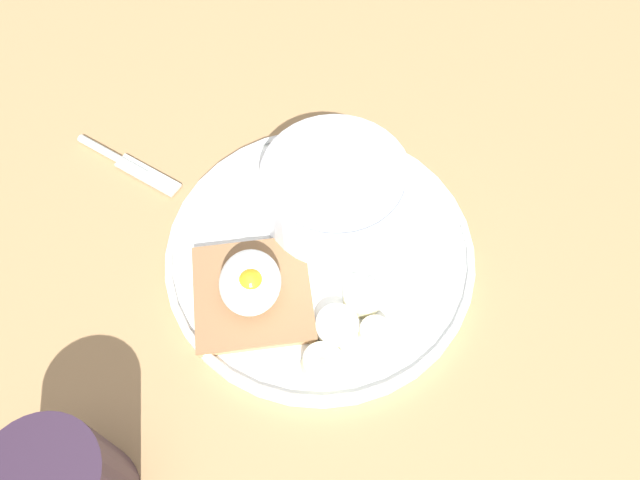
{
  "coord_description": "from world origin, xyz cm",
  "views": [
    {
      "loc": [
        26.7,
        -0.53,
        51.41
      ],
      "look_at": [
        0.0,
        0.0,
        5.0
      ],
      "focal_mm": 35.0,
      "sensor_mm": 36.0,
      "label": 1
    }
  ],
  "objects_px": {
    "toast_slice": "(253,294)",
    "banana_slice_left": "(375,333)",
    "oatmeal_bowl": "(335,193)",
    "banana_slice_front": "(363,298)",
    "banana_slice_right": "(326,364)",
    "poached_egg": "(250,282)",
    "knife": "(126,163)",
    "banana_slice_back": "(337,326)"
  },
  "relations": [
    {
      "from": "toast_slice",
      "to": "banana_slice_right",
      "type": "relative_size",
      "value": 2.36
    },
    {
      "from": "banana_slice_front",
      "to": "poached_egg",
      "type": "bearing_deg",
      "value": -93.37
    },
    {
      "from": "oatmeal_bowl",
      "to": "banana_slice_front",
      "type": "distance_m",
      "value": 0.1
    },
    {
      "from": "toast_slice",
      "to": "banana_slice_left",
      "type": "relative_size",
      "value": 3.64
    },
    {
      "from": "poached_egg",
      "to": "knife",
      "type": "height_order",
      "value": "poached_egg"
    },
    {
      "from": "banana_slice_left",
      "to": "knife",
      "type": "height_order",
      "value": "banana_slice_left"
    },
    {
      "from": "banana_slice_back",
      "to": "knife",
      "type": "bearing_deg",
      "value": -131.95
    },
    {
      "from": "toast_slice",
      "to": "banana_slice_left",
      "type": "xyz_separation_m",
      "value": [
        0.04,
        0.1,
        0.0
      ]
    },
    {
      "from": "banana_slice_back",
      "to": "knife",
      "type": "distance_m",
      "value": 0.27
    },
    {
      "from": "poached_egg",
      "to": "banana_slice_left",
      "type": "xyz_separation_m",
      "value": [
        0.04,
        0.1,
        -0.02
      ]
    },
    {
      "from": "banana_slice_back",
      "to": "banana_slice_left",
      "type": "bearing_deg",
      "value": 78.51
    },
    {
      "from": "oatmeal_bowl",
      "to": "banana_slice_back",
      "type": "xyz_separation_m",
      "value": [
        0.11,
        -0.0,
        -0.02
      ]
    },
    {
      "from": "banana_slice_front",
      "to": "banana_slice_back",
      "type": "distance_m",
      "value": 0.03
    },
    {
      "from": "banana_slice_right",
      "to": "banana_slice_left",
      "type": "bearing_deg",
      "value": 122.46
    },
    {
      "from": "banana_slice_right",
      "to": "banana_slice_back",
      "type": "bearing_deg",
      "value": 163.66
    },
    {
      "from": "toast_slice",
      "to": "banana_slice_left",
      "type": "bearing_deg",
      "value": 69.89
    },
    {
      "from": "banana_slice_front",
      "to": "banana_slice_right",
      "type": "distance_m",
      "value": 0.06
    },
    {
      "from": "toast_slice",
      "to": "banana_slice_back",
      "type": "distance_m",
      "value": 0.08
    },
    {
      "from": "oatmeal_bowl",
      "to": "knife",
      "type": "relative_size",
      "value": 1.18
    },
    {
      "from": "toast_slice",
      "to": "banana_slice_right",
      "type": "xyz_separation_m",
      "value": [
        0.06,
        0.06,
        0.0
      ]
    },
    {
      "from": "poached_egg",
      "to": "banana_slice_back",
      "type": "distance_m",
      "value": 0.08
    },
    {
      "from": "poached_egg",
      "to": "banana_slice_right",
      "type": "height_order",
      "value": "poached_egg"
    },
    {
      "from": "banana_slice_left",
      "to": "knife",
      "type": "bearing_deg",
      "value": -128.85
    },
    {
      "from": "oatmeal_bowl",
      "to": "banana_slice_right",
      "type": "bearing_deg",
      "value": -4.3
    },
    {
      "from": "toast_slice",
      "to": "banana_slice_back",
      "type": "bearing_deg",
      "value": 66.34
    },
    {
      "from": "banana_slice_back",
      "to": "knife",
      "type": "relative_size",
      "value": 0.46
    },
    {
      "from": "poached_egg",
      "to": "banana_slice_front",
      "type": "distance_m",
      "value": 0.1
    },
    {
      "from": "toast_slice",
      "to": "poached_egg",
      "type": "relative_size",
      "value": 1.86
    },
    {
      "from": "oatmeal_bowl",
      "to": "knife",
      "type": "xyz_separation_m",
      "value": [
        -0.07,
        -0.2,
        -0.04
      ]
    },
    {
      "from": "poached_egg",
      "to": "banana_slice_right",
      "type": "xyz_separation_m",
      "value": [
        0.06,
        0.06,
        -0.02
      ]
    },
    {
      "from": "banana_slice_front",
      "to": "banana_slice_left",
      "type": "distance_m",
      "value": 0.03
    },
    {
      "from": "toast_slice",
      "to": "banana_slice_right",
      "type": "height_order",
      "value": "banana_slice_right"
    },
    {
      "from": "toast_slice",
      "to": "poached_egg",
      "type": "bearing_deg",
      "value": 20.68
    },
    {
      "from": "banana_slice_left",
      "to": "banana_slice_right",
      "type": "xyz_separation_m",
      "value": [
        0.03,
        -0.04,
        0.0
      ]
    },
    {
      "from": "toast_slice",
      "to": "banana_slice_front",
      "type": "distance_m",
      "value": 0.09
    },
    {
      "from": "toast_slice",
      "to": "banana_slice_back",
      "type": "height_order",
      "value": "banana_slice_back"
    },
    {
      "from": "toast_slice",
      "to": "banana_slice_front",
      "type": "bearing_deg",
      "value": 86.31
    },
    {
      "from": "oatmeal_bowl",
      "to": "banana_slice_front",
      "type": "xyz_separation_m",
      "value": [
        0.09,
        0.02,
        -0.02
      ]
    },
    {
      "from": "banana_slice_right",
      "to": "knife",
      "type": "relative_size",
      "value": 0.42
    },
    {
      "from": "banana_slice_left",
      "to": "banana_slice_back",
      "type": "bearing_deg",
      "value": -101.49
    },
    {
      "from": "banana_slice_front",
      "to": "toast_slice",
      "type": "bearing_deg",
      "value": -93.69
    },
    {
      "from": "oatmeal_bowl",
      "to": "poached_egg",
      "type": "bearing_deg",
      "value": -40.27
    }
  ]
}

